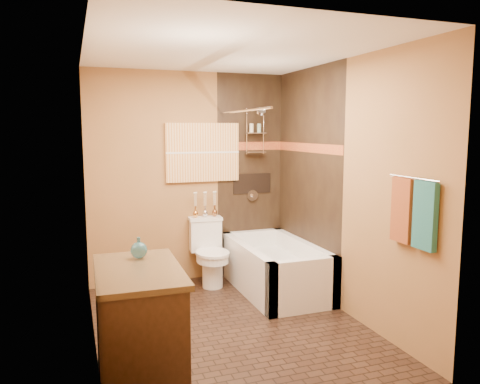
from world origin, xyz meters
name	(u,v)px	position (x,y,z in m)	size (l,w,h in m)	color
floor	(229,326)	(0.00, 0.00, 0.00)	(3.00, 3.00, 0.00)	black
wall_left	(89,200)	(-1.20, 0.00, 1.25)	(0.02, 3.00, 2.50)	#9E6B3D
wall_right	(344,188)	(1.20, 0.00, 1.25)	(0.02, 3.00, 2.50)	#9E6B3D
wall_back	(189,178)	(0.00, 1.50, 1.25)	(2.40, 0.02, 2.50)	#9E6B3D
wall_front	(308,225)	(0.00, -1.50, 1.25)	(2.40, 0.02, 2.50)	#9E6B3D
ceiling	(229,51)	(0.00, 0.00, 2.50)	(3.00, 3.00, 0.00)	silver
alcove_tile_back	(250,176)	(0.78, 1.49, 1.25)	(0.85, 0.01, 2.50)	black
alcove_tile_right	(307,180)	(1.19, 0.75, 1.25)	(0.01, 1.50, 2.50)	black
mosaic_band_back	(250,146)	(0.78, 1.48, 1.62)	(0.85, 0.01, 0.10)	maroon
mosaic_band_right	(307,148)	(1.18, 0.75, 1.62)	(0.01, 1.50, 0.10)	maroon
alcove_niche	(252,183)	(0.80, 1.48, 1.15)	(0.50, 0.01, 0.25)	black
shower_fixtures	(255,142)	(0.80, 1.38, 1.67)	(0.24, 0.33, 1.16)	silver
curtain_rod	(242,111)	(0.40, 0.75, 2.02)	(0.03, 0.03, 1.55)	silver
towel_bar	(414,178)	(1.15, -1.05, 1.45)	(0.02, 0.02, 0.55)	silver
towel_teal	(425,216)	(1.16, -1.18, 1.18)	(0.05, 0.22, 0.52)	#1C5E57
towel_rust	(402,210)	(1.16, -0.92, 1.18)	(0.05, 0.22, 0.52)	brown
sunset_painting	(203,152)	(0.16, 1.48, 1.55)	(0.90, 0.04, 0.70)	orange
vanity_mirror	(94,178)	(-1.19, -0.72, 1.50)	(0.01, 1.00, 0.90)	white
bathtub	(275,271)	(0.80, 0.75, 0.22)	(0.80, 1.50, 0.55)	white
toilet	(210,252)	(0.16, 1.22, 0.39)	(0.41, 0.59, 0.78)	white
vanity	(139,326)	(-0.92, -0.72, 0.43)	(0.62, 0.98, 0.86)	black
teal_bottle	(139,248)	(-0.87, -0.47, 0.94)	(0.13, 0.13, 0.20)	#24626D
bud_vases	(205,204)	(0.16, 1.39, 0.94)	(0.30, 0.06, 0.30)	gold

